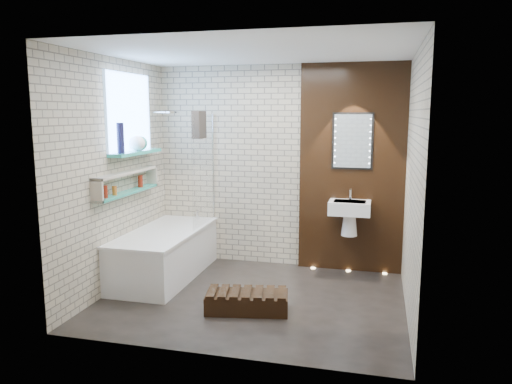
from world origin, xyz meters
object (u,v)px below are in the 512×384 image
(bathtub, at_px, (165,253))
(led_mirror, at_px, (352,141))
(washbasin, at_px, (350,212))
(bath_screen, at_px, (203,170))
(walnut_step, at_px, (247,302))

(bathtub, bearing_deg, led_mirror, 19.78)
(bathtub, xyz_separation_m, washbasin, (2.17, 0.62, 0.50))
(bath_screen, bearing_deg, led_mirror, 10.66)
(bath_screen, relative_size, walnut_step, 1.69)
(bathtub, height_order, led_mirror, led_mirror)
(washbasin, height_order, walnut_step, washbasin)
(washbasin, bearing_deg, bath_screen, -174.22)
(bathtub, relative_size, washbasin, 3.00)
(bath_screen, distance_m, washbasin, 1.89)
(bath_screen, height_order, walnut_step, bath_screen)
(bath_screen, height_order, washbasin, bath_screen)
(led_mirror, relative_size, walnut_step, 0.85)
(bathtub, distance_m, bath_screen, 1.14)
(washbasin, relative_size, walnut_step, 0.70)
(bath_screen, bearing_deg, bathtub, -128.90)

